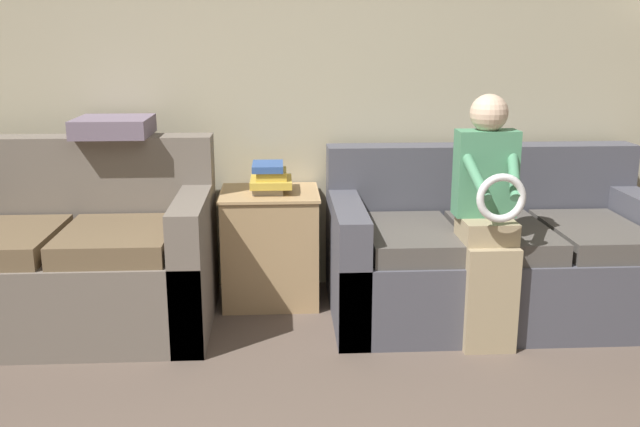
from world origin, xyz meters
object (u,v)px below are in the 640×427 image
at_px(child_left_seated, 488,210).
at_px(side_shelf, 270,245).
at_px(couch_side, 70,262).
at_px(throw_pillow, 114,127).
at_px(couch_main, 493,256).
at_px(book_stack, 270,178).

relative_size(child_left_seated, side_shelf, 1.91).
distance_m(couch_side, child_left_seated, 2.18).
xyz_separation_m(couch_side, throw_pillow, (0.21, 0.30, 0.68)).
xyz_separation_m(couch_main, side_shelf, (-1.24, 0.23, 0.02)).
bearing_deg(couch_side, side_shelf, 16.02).
height_order(couch_main, side_shelf, couch_main).
distance_m(couch_main, book_stack, 1.32).
bearing_deg(child_left_seated, couch_main, 67.73).
bearing_deg(side_shelf, throw_pillow, 179.98).
bearing_deg(couch_side, child_left_seated, -8.78).
bearing_deg(couch_main, book_stack, 169.41).
bearing_deg(book_stack, couch_side, -164.07).
relative_size(couch_side, child_left_seated, 1.20).
relative_size(side_shelf, throw_pillow, 1.63).
bearing_deg(book_stack, child_left_seated, -30.47).
bearing_deg(throw_pillow, book_stack, -0.07).
bearing_deg(couch_main, side_shelf, 169.41).
distance_m(couch_main, throw_pillow, 2.21).
xyz_separation_m(side_shelf, book_stack, (0.00, -0.00, 0.39)).
distance_m(side_shelf, throw_pillow, 1.09).
bearing_deg(side_shelf, child_left_seated, -30.41).
height_order(couch_side, child_left_seated, child_left_seated).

